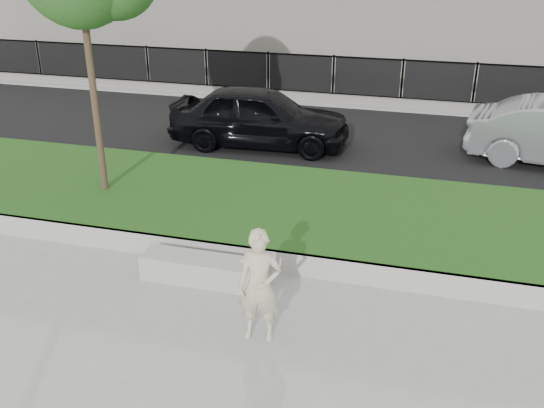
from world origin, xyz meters
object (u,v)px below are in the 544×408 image
(man, at_px, (260,286))
(car_dark, at_px, (260,117))
(stone_bench, at_px, (204,270))
(book, at_px, (249,260))

(man, xyz_separation_m, car_dark, (-2.34, 7.91, 0.01))
(man, distance_m, car_dark, 8.25)
(stone_bench, height_order, book, book)
(man, height_order, car_dark, man)
(stone_bench, bearing_deg, book, 10.15)
(car_dark, bearing_deg, man, -166.20)
(book, height_order, car_dark, car_dark)
(book, bearing_deg, car_dark, 109.78)
(stone_bench, height_order, car_dark, car_dark)
(stone_bench, xyz_separation_m, car_dark, (-1.04, 6.73, 0.62))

